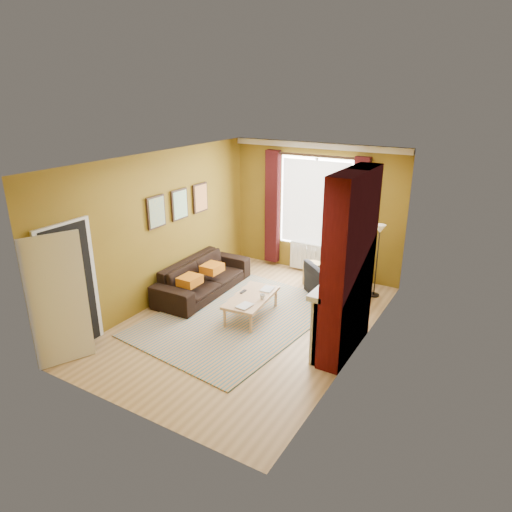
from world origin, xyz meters
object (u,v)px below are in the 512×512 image
(armchair, at_px, (336,280))
(sofa, at_px, (203,277))
(wicker_stool, at_px, (311,273))
(floor_lamp, at_px, (379,240))
(coffee_table, at_px, (251,298))

(armchair, bearing_deg, sofa, -21.55)
(wicker_stool, relative_size, floor_lamp, 0.33)
(armchair, relative_size, wicker_stool, 2.15)
(wicker_stool, xyz_separation_m, floor_lamp, (1.30, 0.09, 0.91))
(armchair, xyz_separation_m, floor_lamp, (0.66, 0.38, 0.81))
(armchair, xyz_separation_m, wicker_stool, (-0.64, 0.29, -0.10))
(sofa, relative_size, coffee_table, 1.78)
(sofa, xyz_separation_m, floor_lamp, (2.97, 1.57, 0.81))
(wicker_stool, bearing_deg, coffee_table, -99.31)
(floor_lamp, bearing_deg, wicker_stool, -176.23)
(coffee_table, bearing_deg, sofa, 157.21)
(armchair, height_order, wicker_stool, armchair)
(armchair, bearing_deg, wicker_stool, -73.47)
(armchair, distance_m, coffee_table, 1.86)
(sofa, xyz_separation_m, armchair, (2.31, 1.19, 0.00))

